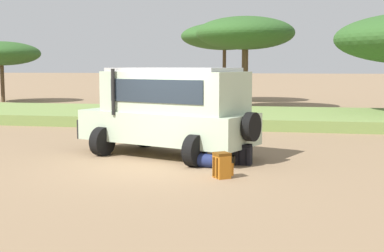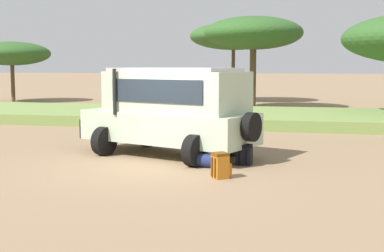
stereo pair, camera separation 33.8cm
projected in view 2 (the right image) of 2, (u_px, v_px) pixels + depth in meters
ground_plane at (155, 167)px, 13.17m from camera, size 320.00×320.00×0.00m
grass_bank at (226, 116)px, 24.06m from camera, size 120.00×7.00×0.44m
safari_vehicle at (172, 110)px, 14.72m from camera, size 5.41×3.75×2.44m
backpack_beside_front_wheel at (221, 166)px, 11.90m from camera, size 0.49×0.47×0.57m
backpack_cluster_center at (244, 155)px, 13.49m from camera, size 0.42×0.43×0.53m
duffel_bag_low_black_case at (204, 160)px, 13.19m from camera, size 0.83×0.44×0.44m
acacia_tree_far_left at (12, 54)px, 36.81m from camera, size 5.25×5.36×4.14m
acacia_tree_left_mid at (233, 36)px, 36.80m from camera, size 6.03×6.08×5.44m
acacia_tree_centre_back at (253, 33)px, 30.74m from camera, size 5.70×5.91×5.31m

